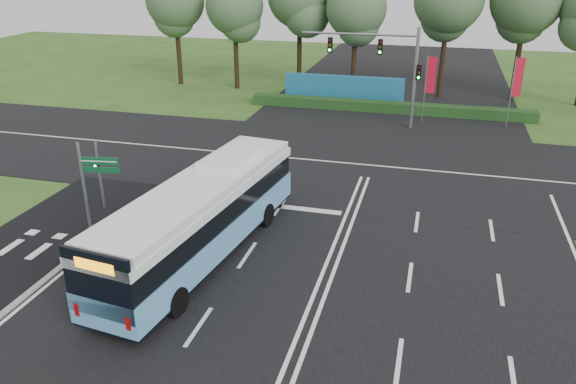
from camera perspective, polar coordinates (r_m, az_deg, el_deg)
name	(u,v)px	position (r m, az deg, el deg)	size (l,w,h in m)	color
ground	(326,267)	(22.62, 3.84, -7.57)	(120.00, 120.00, 0.00)	#2E511B
road_main	(326,266)	(22.61, 3.84, -7.52)	(20.00, 120.00, 0.04)	black
road_cross	(366,165)	(33.39, 7.96, 2.72)	(120.00, 14.00, 0.05)	black
bike_path	(8,261)	(25.52, -26.58, -6.33)	(5.00, 18.00, 0.06)	black
kerb_strip	(59,269)	(24.07, -22.23, -7.24)	(0.25, 18.00, 0.12)	gray
city_bus	(202,217)	(22.73, -8.72, -2.50)	(4.13, 12.69, 3.58)	#5799CB
pedestrian_signal	(99,174)	(28.19, -18.64, 1.76)	(0.27, 0.42, 3.38)	gray
street_sign	(91,180)	(24.97, -19.37, 1.12)	(1.69, 0.35, 4.38)	gray
banner_flag_mid	(429,79)	(42.37, 14.17, 11.04)	(0.72, 0.12, 4.89)	gray
banner_flag_right	(516,82)	(42.75, 22.16, 10.30)	(0.70, 0.32, 5.07)	gray
traffic_light_gantry	(390,61)	(40.37, 10.29, 12.95)	(8.41, 0.28, 7.00)	gray
hedge	(388,107)	(45.18, 10.14, 8.47)	(22.00, 1.20, 0.80)	#163C17
blue_hoarding	(344,89)	(47.91, 5.67, 10.40)	(10.00, 0.30, 2.20)	#1A668E
eucalyptus_row	(378,2)	(50.18, 9.17, 18.53)	(40.41, 7.20, 11.03)	black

